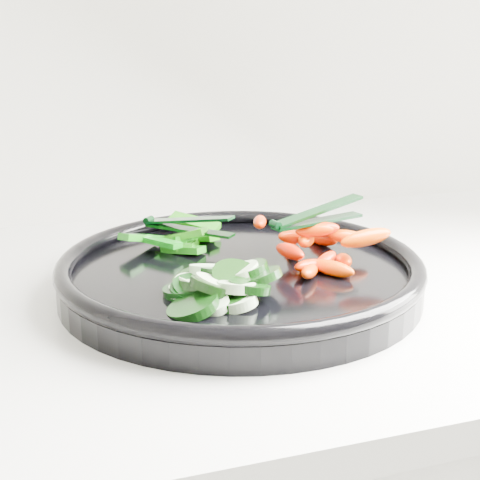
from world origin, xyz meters
name	(u,v)px	position (x,y,z in m)	size (l,w,h in m)	color
veggie_tray	(240,272)	(-0.36, 1.67, 0.95)	(0.41, 0.41, 0.04)	black
cucumber_pile	(214,286)	(-0.40, 1.61, 0.96)	(0.13, 0.13, 0.04)	black
carrot_pile	(318,244)	(-0.27, 1.67, 0.97)	(0.13, 0.15, 0.05)	#EC2700
pepper_pile	(179,238)	(-0.40, 1.77, 0.96)	(0.13, 0.12, 0.04)	#236E0A
tong_carrot	(316,216)	(-0.28, 1.67, 1.00)	(0.11, 0.04, 0.02)	black
tong_pepper	(186,224)	(-0.39, 1.76, 0.98)	(0.09, 0.09, 0.02)	black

